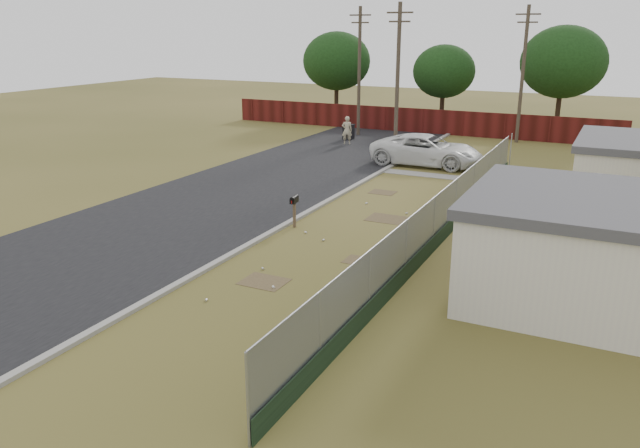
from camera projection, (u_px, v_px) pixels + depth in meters
The scene contains 12 objects.
ground at pixel (352, 239), 23.33m from camera, with size 120.00×120.00×0.00m, color olive.
street at pixel (295, 176), 33.06m from camera, with size 15.10×60.00×0.12m.
chainlink_fence at pixel (442, 222), 22.66m from camera, with size 0.10×27.06×2.02m.
privacy_fence at pixel (410, 120), 46.99m from camera, with size 30.00×0.12×1.80m, color #4F1311.
utility_poles at pixel (426, 73), 41.15m from camera, with size 12.60×8.24×9.00m.
horizon_trees at pixel (504, 73), 41.75m from camera, with size 33.32×31.94×7.78m.
fire_hydrant at pixel (296, 362), 14.04m from camera, with size 0.36×0.37×0.76m.
mailbox at pixel (294, 202), 24.39m from camera, with size 0.26×0.57×1.30m.
pickup_truck at pixel (427, 150), 35.64m from camera, with size 2.90×6.28×1.75m, color white.
pedestrian at pixel (347, 130), 42.01m from camera, with size 0.70×0.46×1.91m, color #BCAF8A.
trash_bin at pixel (348, 132), 43.99m from camera, with size 0.80×0.88×1.07m.
scattered_litter at pixel (323, 246), 22.46m from camera, with size 3.73×11.84×0.07m.
Camera 1 is at (8.68, -20.34, 7.55)m, focal length 35.00 mm.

